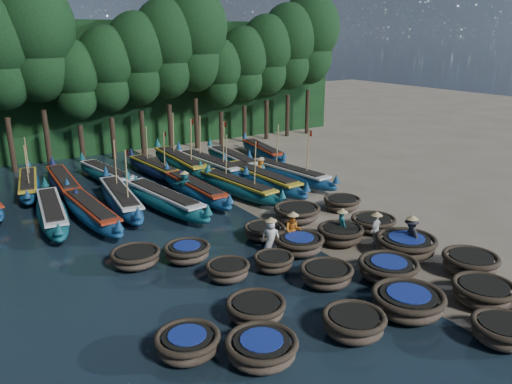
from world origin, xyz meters
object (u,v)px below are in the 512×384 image
long_boat_5 (195,190)px  long_boat_13 (154,169)px  long_boat_12 (107,175)px  long_boat_10 (29,185)px  coracle_3 (503,331)px  long_boat_7 (261,179)px  coracle_5 (262,349)px  coracle_15 (228,270)px  long_boat_2 (91,212)px  long_boat_4 (164,200)px  coracle_23 (297,213)px  fisherman_2 (293,229)px  coracle_13 (388,269)px  coracle_22 (264,231)px  coracle_14 (406,245)px  long_boat_11 (64,183)px  coracle_12 (326,275)px  coracle_19 (373,223)px  coracle_8 (483,292)px  coracle_10 (188,344)px  long_boat_14 (180,163)px  fisherman_6 (261,169)px  long_boat_3 (121,199)px  coracle_18 (341,234)px  coracle_20 (136,257)px  coracle_21 (187,252)px  long_boat_8 (289,174)px  fisherman_4 (376,228)px  coracle_6 (354,324)px  coracle_9 (470,263)px  coracle_11 (256,309)px  fisherman_0 (271,235)px  coracle_7 (408,302)px  long_boat_17 (263,151)px  long_boat_16 (233,160)px  coracle_16 (274,262)px  long_boat_15 (209,165)px  long_boat_1 (52,212)px  coracle_24 (342,203)px

long_boat_5 → long_boat_13: 5.74m
long_boat_12 → long_boat_10: bearing=166.1°
coracle_3 → long_boat_7: 17.51m
coracle_5 → coracle_15: coracle_5 is taller
long_boat_2 → long_boat_4: (3.76, -0.33, 0.03)m
coracle_23 → fisherman_2: (-2.06, -2.38, 0.38)m
coracle_13 → coracle_22: 6.16m
long_boat_2 → fisherman_2: bearing=-53.4°
coracle_14 → long_boat_11: bearing=120.5°
coracle_12 → coracle_19: bearing=28.1°
coracle_8 → coracle_23: size_ratio=0.83×
coracle_10 → long_boat_14: 20.81m
fisherman_6 → coracle_12: bearing=-128.7°
long_boat_3 → coracle_22: bearing=-55.0°
coracle_12 → coracle_18: 4.00m
coracle_18 → coracle_20: coracle_18 is taller
long_boat_10 → coracle_21: bearing=-64.6°
coracle_21 → long_boat_7: long_boat_7 is taller
coracle_18 → fisherman_6: 10.52m
long_boat_8 → fisherman_4: long_boat_8 is taller
coracle_3 → coracle_13: (0.21, 4.78, 0.02)m
coracle_6 → coracle_9: size_ratio=0.85×
coracle_12 → fisherman_4: size_ratio=1.25×
coracle_11 → coracle_23: (6.66, 6.48, 0.04)m
long_boat_3 → fisherman_4: 13.51m
long_boat_8 → fisherman_4: size_ratio=4.84×
coracle_15 → fisherman_0: bearing=21.0°
long_boat_12 → coracle_19: bearing=-70.3°
coracle_6 → coracle_11: coracle_6 is taller
coracle_7 → long_boat_14: long_boat_14 is taller
long_boat_17 → fisherman_4: (-4.95, -16.40, 0.31)m
coracle_8 → long_boat_3: long_boat_3 is taller
coracle_19 → long_boat_11: (-10.95, 14.41, 0.15)m
long_boat_5 → long_boat_2: bearing=-176.5°
coracle_8 → long_boat_11: (-9.19, 21.35, 0.09)m
coracle_19 → long_boat_4: long_boat_4 is taller
long_boat_12 → fisherman_4: bearing=-75.7°
coracle_9 → coracle_11: 9.02m
long_boat_16 → coracle_6: bearing=-106.8°
long_boat_16 → long_boat_3: bearing=-153.0°
coracle_16 → fisherman_0: fisherman_0 is taller
coracle_5 → coracle_11: bearing=61.3°
coracle_12 → coracle_10: bearing=-169.8°
long_boat_15 → long_boat_7: bearing=-81.9°
long_boat_12 → long_boat_14: bearing=-9.3°
long_boat_1 → long_boat_3: size_ratio=0.96×
coracle_24 → coracle_10: bearing=-150.5°
coracle_22 → long_boat_4: (-2.29, 6.22, 0.19)m
coracle_9 → long_boat_11: bearing=118.8°
long_boat_1 → coracle_11: bearing=-67.4°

